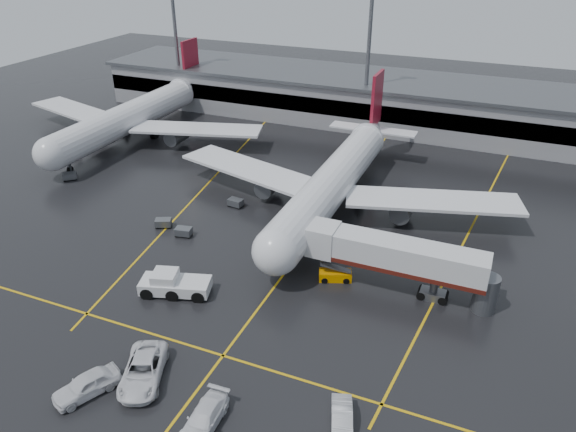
% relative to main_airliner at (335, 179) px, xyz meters
% --- Properties ---
extents(ground, '(220.00, 220.00, 0.00)m').
position_rel_main_airliner_xyz_m(ground, '(0.00, -9.70, -4.21)').
color(ground, black).
rests_on(ground, ground).
extents(apron_line_centre, '(0.25, 90.00, 0.02)m').
position_rel_main_airliner_xyz_m(apron_line_centre, '(0.00, -9.70, -4.20)').
color(apron_line_centre, gold).
rests_on(apron_line_centre, ground).
extents(apron_line_stop, '(60.00, 0.25, 0.02)m').
position_rel_main_airliner_xyz_m(apron_line_stop, '(0.00, -31.70, -4.20)').
color(apron_line_stop, gold).
rests_on(apron_line_stop, ground).
extents(apron_line_left, '(9.99, 69.35, 0.02)m').
position_rel_main_airliner_xyz_m(apron_line_left, '(-20.00, 0.30, -4.20)').
color(apron_line_left, gold).
rests_on(apron_line_left, ground).
extents(apron_line_right, '(7.57, 69.64, 0.02)m').
position_rel_main_airliner_xyz_m(apron_line_right, '(18.00, 0.30, -4.20)').
color(apron_line_right, gold).
rests_on(apron_line_right, ground).
extents(terminal, '(122.00, 19.00, 8.60)m').
position_rel_main_airliner_xyz_m(terminal, '(0.00, 38.23, 0.11)').
color(terminal, gray).
rests_on(terminal, ground).
extents(light_mast_left, '(3.00, 1.20, 25.45)m').
position_rel_main_airliner_xyz_m(light_mast_left, '(-45.00, 32.30, 10.27)').
color(light_mast_left, '#595B60').
rests_on(light_mast_left, ground).
extents(light_mast_mid, '(3.00, 1.20, 25.45)m').
position_rel_main_airliner_xyz_m(light_mast_mid, '(-5.00, 32.30, 10.27)').
color(light_mast_mid, '#595B60').
rests_on(light_mast_mid, ground).
extents(main_airliner, '(48.80, 45.60, 14.10)m').
position_rel_main_airliner_xyz_m(main_airliner, '(0.00, 0.00, 0.00)').
color(main_airliner, silver).
rests_on(main_airliner, ground).
extents(second_airliner, '(48.80, 45.60, 14.10)m').
position_rel_main_airliner_xyz_m(second_airliner, '(-42.00, 12.00, 0.00)').
color(second_airliner, silver).
rests_on(second_airliner, ground).
extents(jet_bridge, '(19.90, 3.40, 6.05)m').
position_rel_main_airliner_xyz_m(jet_bridge, '(11.87, -15.70, -0.28)').
color(jet_bridge, silver).
rests_on(jet_bridge, ground).
extents(pushback_tractor, '(7.82, 4.96, 2.60)m').
position_rel_main_airliner_xyz_m(pushback_tractor, '(-9.38, -25.26, -3.17)').
color(pushback_tractor, silver).
rests_on(pushback_tractor, ground).
extents(belt_loader, '(3.82, 2.64, 2.23)m').
position_rel_main_airliner_xyz_m(belt_loader, '(5.57, -16.40, -3.66)').
color(belt_loader, orange).
rests_on(belt_loader, ground).
extents(service_van_a, '(5.69, 7.69, 1.94)m').
position_rel_main_airliner_xyz_m(service_van_a, '(-4.86, -36.80, -3.24)').
color(service_van_a, white).
rests_on(service_van_a, ground).
extents(service_van_b, '(2.53, 5.68, 1.62)m').
position_rel_main_airliner_xyz_m(service_van_b, '(2.43, -39.08, -3.40)').
color(service_van_b, white).
rests_on(service_van_b, ground).
extents(service_van_c, '(3.02, 4.89, 1.52)m').
position_rel_main_airliner_xyz_m(service_van_c, '(12.27, -34.97, -3.45)').
color(service_van_c, silver).
rests_on(service_van_c, ground).
extents(service_van_d, '(4.44, 5.96, 1.89)m').
position_rel_main_airliner_xyz_m(service_van_d, '(-8.20, -39.95, -3.26)').
color(service_van_d, white).
rests_on(service_van_d, ground).
extents(baggage_cart_a, '(2.21, 1.65, 1.12)m').
position_rel_main_airliner_xyz_m(baggage_cart_a, '(-14.87, -14.71, -3.58)').
color(baggage_cart_a, '#595B60').
rests_on(baggage_cart_a, ground).
extents(baggage_cart_b, '(2.36, 2.01, 1.12)m').
position_rel_main_airliner_xyz_m(baggage_cart_b, '(-18.50, -13.76, -3.58)').
color(baggage_cart_b, '#595B60').
rests_on(baggage_cart_b, ground).
extents(baggage_cart_c, '(2.13, 1.52, 1.12)m').
position_rel_main_airliner_xyz_m(baggage_cart_c, '(-12.61, -5.08, -3.58)').
color(baggage_cart_c, '#595B60').
rests_on(baggage_cart_c, ground).
extents(baggage_cart_d, '(2.36, 2.01, 1.12)m').
position_rel_main_airliner_xyz_m(baggage_cart_d, '(-46.01, 0.57, -3.58)').
color(baggage_cart_d, '#595B60').
rests_on(baggage_cart_d, ground).
extents(baggage_cart_e, '(2.36, 2.30, 1.12)m').
position_rel_main_airliner_xyz_m(baggage_cart_e, '(-40.02, -6.92, -3.58)').
color(baggage_cart_e, '#595B60').
rests_on(baggage_cart_e, ground).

